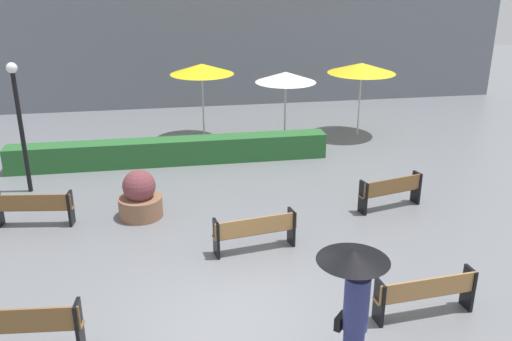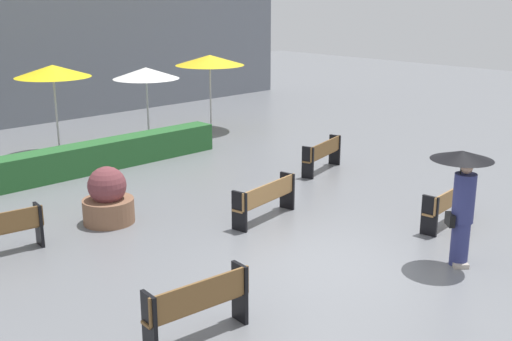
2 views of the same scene
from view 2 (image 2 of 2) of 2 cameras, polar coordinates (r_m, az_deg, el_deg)
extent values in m
plane|color=slate|center=(11.57, 7.01, -8.32)|extent=(60.00, 60.00, 0.00)
cube|color=brown|center=(17.20, 5.87, 1.37)|extent=(1.76, 0.64, 0.04)
cube|color=brown|center=(17.10, 6.29, 2.00)|extent=(1.71, 0.46, 0.39)
cube|color=black|center=(16.49, 4.67, 0.70)|extent=(0.14, 0.33, 0.85)
cube|color=black|center=(17.92, 7.08, 1.86)|extent=(0.14, 0.33, 0.85)
cube|color=black|center=(12.82, -18.92, -4.63)|extent=(0.11, 0.34, 0.84)
cube|color=brown|center=(9.08, -5.39, -12.08)|extent=(1.64, 0.38, 0.04)
cube|color=brown|center=(8.87, -4.93, -11.09)|extent=(1.62, 0.19, 0.42)
cube|color=black|center=(8.73, -9.53, -13.55)|extent=(0.09, 0.33, 0.91)
cube|color=black|center=(9.45, -1.46, -10.91)|extent=(0.09, 0.33, 0.91)
cube|color=#9E7242|center=(13.85, 16.85, -2.90)|extent=(1.90, 0.41, 0.04)
cube|color=#9E7242|center=(13.73, 17.45, -2.20)|extent=(1.88, 0.21, 0.38)
cube|color=black|center=(13.08, 15.32, -3.95)|extent=(0.09, 0.35, 0.82)
cube|color=black|center=(14.62, 18.35, -2.10)|extent=(0.09, 0.35, 0.82)
cube|color=#9E7242|center=(13.51, 0.70, -2.67)|extent=(1.86, 0.55, 0.04)
cube|color=#9E7242|center=(13.36, 1.23, -1.92)|extent=(1.83, 0.33, 0.39)
cube|color=black|center=(12.85, -1.50, -3.70)|extent=(0.12, 0.37, 0.83)
cube|color=black|center=(14.17, 2.82, -1.83)|extent=(0.12, 0.37, 0.83)
cylinder|color=navy|center=(11.87, 17.82, -6.23)|extent=(0.32, 0.32, 0.81)
cube|color=#B2A599|center=(11.96, 17.77, -7.96)|extent=(0.41, 0.41, 0.08)
cylinder|color=navy|center=(11.59, 18.17, -2.36)|extent=(0.38, 0.38, 0.88)
sphere|color=tan|center=(11.44, 18.40, 0.23)|extent=(0.21, 0.21, 0.21)
cube|color=black|center=(11.63, 17.02, -4.24)|extent=(0.26, 0.27, 0.22)
cylinder|color=black|center=(11.47, 17.84, -0.86)|extent=(0.02, 0.02, 0.90)
cone|color=black|center=(11.35, 18.03, 1.32)|extent=(1.07, 1.07, 0.16)
cylinder|color=brown|center=(13.72, -13.09, -3.54)|extent=(1.07, 1.07, 0.52)
sphere|color=brown|center=(13.55, -13.23, -1.33)|extent=(0.80, 0.80, 0.80)
cylinder|color=silver|center=(19.67, -17.48, 4.93)|extent=(0.06, 0.06, 2.48)
cone|color=yellow|center=(19.49, -17.79, 8.51)|extent=(2.18, 2.18, 0.35)
cylinder|color=silver|center=(20.53, -9.70, 5.52)|extent=(0.06, 0.06, 2.24)
cone|color=white|center=(20.36, -9.85, 8.62)|extent=(2.08, 2.08, 0.35)
cylinder|color=silver|center=(22.25, -4.11, 6.75)|extent=(0.06, 0.06, 2.43)
cone|color=yellow|center=(22.09, -4.17, 9.86)|extent=(2.37, 2.37, 0.35)
cube|color=#28602D|center=(17.23, -17.20, 0.59)|extent=(9.77, 0.70, 0.79)
camera|label=1|loc=(7.54, 61.69, 17.68)|focal=39.08mm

